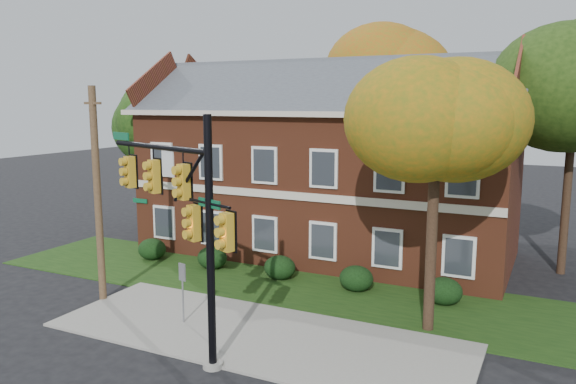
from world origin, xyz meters
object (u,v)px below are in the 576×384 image
at_px(hedge_far_left, 152,249).
at_px(hedge_far_right, 444,291).
at_px(tree_far_rear, 396,82).
at_px(hedge_center, 280,268).
at_px(tree_left_rear, 157,119).
at_px(utility_pole, 98,195).
at_px(tree_near_right, 442,133).
at_px(apartment_building, 326,155).
at_px(traffic_signal, 183,208).
at_px(hedge_right, 356,279).
at_px(sign_post, 182,283).
at_px(hedge_left, 212,258).

distance_m(hedge_far_left, hedge_far_right, 14.00).
bearing_deg(tree_far_rear, hedge_far_left, -122.50).
relative_size(hedge_center, tree_left_rear, 0.16).
distance_m(hedge_far_right, utility_pole, 13.64).
bearing_deg(utility_pole, tree_left_rear, 136.70).
relative_size(hedge_far_left, tree_near_right, 0.16).
relative_size(tree_near_right, utility_pole, 1.04).
relative_size(hedge_center, tree_near_right, 0.16).
distance_m(apartment_building, traffic_signal, 13.02).
height_order(apartment_building, hedge_right, apartment_building).
xyz_separation_m(hedge_center, sign_post, (-0.74, -5.93, 0.96)).
xyz_separation_m(hedge_right, tree_far_rear, (-2.16, 13.09, 8.32)).
relative_size(hedge_right, tree_far_rear, 0.12).
bearing_deg(hedge_center, tree_near_right, -21.42).
xyz_separation_m(tree_far_rear, traffic_signal, (-0.60, -20.83, -4.30)).
height_order(hedge_right, utility_pole, utility_pole).
xyz_separation_m(hedge_left, hedge_center, (3.50, 0.00, 0.00)).
xyz_separation_m(hedge_right, utility_pole, (-8.50, -5.36, 3.65)).
relative_size(traffic_signal, sign_post, 3.35).
bearing_deg(apartment_building, hedge_left, -123.67).
bearing_deg(tree_near_right, hedge_far_right, 94.52).
height_order(hedge_left, hedge_center, same).
xyz_separation_m(hedge_far_right, tree_near_right, (0.22, -2.83, 6.14)).
height_order(hedge_right, traffic_signal, traffic_signal).
distance_m(hedge_far_left, hedge_right, 10.50).
bearing_deg(tree_left_rear, hedge_left, -33.59).
xyz_separation_m(hedge_right, tree_left_rear, (-13.23, 4.14, 6.16)).
bearing_deg(hedge_far_left, utility_pole, -69.55).
distance_m(tree_far_rear, sign_post, 20.51).
xyz_separation_m(tree_near_right, sign_post, (-7.96, -3.10, -5.19)).
bearing_deg(traffic_signal, hedge_center, 116.08).
bearing_deg(tree_left_rear, tree_far_rear, 38.97).
bearing_deg(tree_left_rear, traffic_signal, -48.59).
xyz_separation_m(hedge_far_left, hedge_far_right, (14.00, 0.00, 0.00)).
bearing_deg(traffic_signal, tree_near_right, 57.70).
bearing_deg(sign_post, traffic_signal, -37.82).
distance_m(apartment_building, hedge_far_left, 9.82).
relative_size(apartment_building, tree_left_rear, 2.12).
bearing_deg(hedge_center, sign_post, -97.11).
distance_m(apartment_building, hedge_far_right, 9.82).
height_order(hedge_center, traffic_signal, traffic_signal).
xyz_separation_m(hedge_right, sign_post, (-4.24, -5.93, 0.96)).
bearing_deg(tree_far_rear, sign_post, -96.25).
xyz_separation_m(hedge_far_left, tree_near_right, (14.22, -2.83, 6.14)).
bearing_deg(hedge_far_left, apartment_building, 36.89).
height_order(hedge_far_left, utility_pole, utility_pole).
bearing_deg(tree_left_rear, hedge_far_right, -13.89).
height_order(apartment_building, tree_far_rear, tree_far_rear).
relative_size(hedge_center, hedge_far_right, 1.00).
relative_size(tree_far_rear, utility_pole, 1.40).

